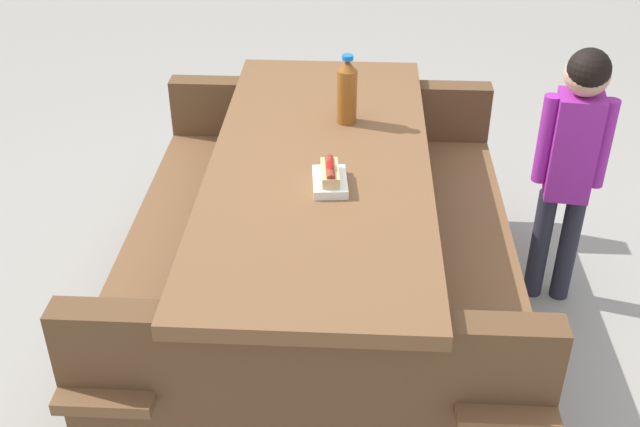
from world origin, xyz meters
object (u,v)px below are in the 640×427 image
at_px(soda_bottle, 347,92).
at_px(picnic_table, 320,232).
at_px(child_in_coat, 573,148).
at_px(hotdog_tray, 330,178).

bearing_deg(soda_bottle, picnic_table, -4.20).
relative_size(picnic_table, child_in_coat, 1.89).
distance_m(picnic_table, hotdog_tray, 0.38).
relative_size(hotdog_tray, child_in_coat, 0.19).
distance_m(soda_bottle, hotdog_tray, 0.49).
bearing_deg(hotdog_tray, soda_bottle, -173.41).
height_order(soda_bottle, child_in_coat, child_in_coat).
bearing_deg(child_in_coat, picnic_table, -63.56).
height_order(picnic_table, hotdog_tray, hotdog_tray).
xyz_separation_m(soda_bottle, child_in_coat, (-0.12, 0.84, -0.18)).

